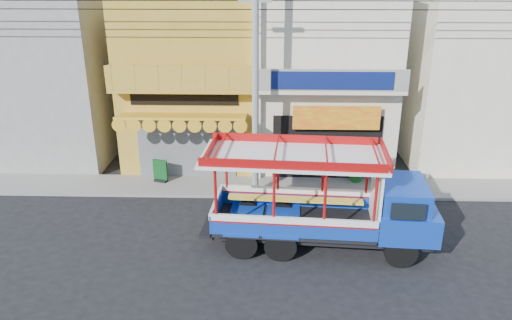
{
  "coord_description": "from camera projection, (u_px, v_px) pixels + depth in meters",
  "views": [
    {
      "loc": [
        -0.47,
        -15.09,
        8.83
      ],
      "look_at": [
        -0.95,
        2.5,
        1.87
      ],
      "focal_mm": 35.0,
      "sensor_mm": 36.0,
      "label": 1
    }
  ],
  "objects": [
    {
      "name": "utility_pole",
      "position": [
        259.0,
        73.0,
        18.5
      ],
      "size": [
        28.0,
        0.26,
        9.0
      ],
      "color": "gray",
      "rests_on": "ground"
    },
    {
      "name": "ground",
      "position": [
        281.0,
        237.0,
        17.26
      ],
      "size": [
        90.0,
        90.0,
        0.0
      ],
      "primitive_type": "plane",
      "color": "black",
      "rests_on": "ground"
    },
    {
      "name": "potted_plant_c",
      "position": [
        389.0,
        168.0,
        21.26
      ],
      "size": [
        0.84,
        0.84,
        1.12
      ],
      "primitive_type": "imported",
      "rotation": [
        0.0,
        0.0,
        4.25
      ],
      "color": "#1B601B",
      "rests_on": "sidewalk"
    },
    {
      "name": "party_pilaster",
      "position": [
        256.0,
        90.0,
        20.33
      ],
      "size": [
        0.35,
        0.3,
        8.0
      ],
      "primitive_type": "cube",
      "color": "beige",
      "rests_on": "ground"
    },
    {
      "name": "songthaew_truck",
      "position": [
        337.0,
        201.0,
        16.1
      ],
      "size": [
        7.61,
        2.94,
        3.48
      ],
      "color": "black",
      "rests_on": "ground"
    },
    {
      "name": "green_sign",
      "position": [
        160.0,
        172.0,
        21.22
      ],
      "size": [
        0.64,
        0.45,
        0.99
      ],
      "color": "black",
      "rests_on": "sidewalk"
    },
    {
      "name": "filler_building_left",
      "position": [
        47.0,
        77.0,
        23.58
      ],
      "size": [
        6.0,
        6.0,
        7.6
      ],
      "primitive_type": "cube",
      "color": "gray",
      "rests_on": "ground"
    },
    {
      "name": "potted_plant_b",
      "position": [
        393.0,
        180.0,
        20.47
      ],
      "size": [
        0.51,
        0.57,
        0.86
      ],
      "primitive_type": "imported",
      "rotation": [
        0.0,
        0.0,
        1.89
      ],
      "color": "#1B601B",
      "rests_on": "sidewalk"
    },
    {
      "name": "shophouse_left",
      "position": [
        194.0,
        72.0,
        23.26
      ],
      "size": [
        6.0,
        7.5,
        8.24
      ],
      "color": "#AF8E27",
      "rests_on": "ground"
    },
    {
      "name": "filler_building_right",
      "position": [
        474.0,
        80.0,
        23.07
      ],
      "size": [
        6.0,
        6.0,
        7.6
      ],
      "primitive_type": "cube",
      "color": "beige",
      "rests_on": "ground"
    },
    {
      "name": "sidewalk",
      "position": [
        280.0,
        187.0,
        20.96
      ],
      "size": [
        30.0,
        2.0,
        0.12
      ],
      "primitive_type": "cube",
      "color": "slate",
      "rests_on": "ground"
    },
    {
      "name": "potted_plant_a",
      "position": [
        357.0,
        170.0,
        21.25
      ],
      "size": [
        1.17,
        1.12,
        1.01
      ],
      "primitive_type": "imported",
      "rotation": [
        0.0,
        0.0,
        0.47
      ],
      "color": "#1B601B",
      "rests_on": "sidewalk"
    },
    {
      "name": "shophouse_right",
      "position": [
        323.0,
        73.0,
        23.1
      ],
      "size": [
        6.0,
        6.75,
        8.24
      ],
      "color": "beige",
      "rests_on": "ground"
    }
  ]
}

